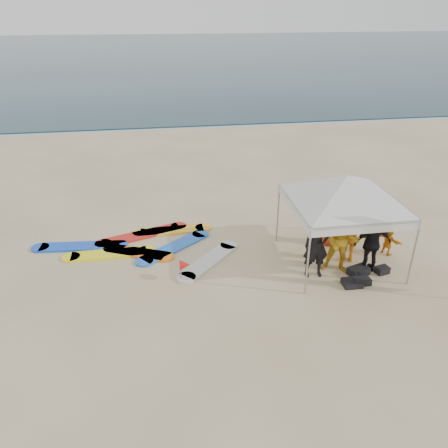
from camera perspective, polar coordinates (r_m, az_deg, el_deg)
ground at (r=10.92m, az=3.67°, el=-11.72°), size 120.00×120.00×0.00m
ocean at (r=68.65m, az=-7.67°, el=21.21°), size 160.00×84.00×0.08m
shoreline_foam at (r=27.42m, az=-4.53°, el=12.60°), size 160.00×1.20×0.01m
person_black_a at (r=12.06m, az=12.01°, el=-2.69°), size 0.73×0.50×1.93m
person_yellow at (r=12.38m, az=15.12°, el=-2.17°), size 1.17×1.06×1.96m
person_orange_a at (r=13.07m, az=16.18°, el=-1.06°), size 1.34×1.07×1.81m
person_black_b at (r=12.72m, az=18.79°, el=-2.36°), size 1.06×0.48×1.78m
person_orange_b at (r=13.84m, az=14.01°, el=0.43°), size 0.86×0.62×1.63m
person_seated at (r=13.96m, az=20.65°, el=-2.06°), size 0.60×0.85×0.89m
canopy_tent at (r=12.21m, az=15.85°, el=6.09°), size 4.07×4.07×3.07m
marker_pennant at (r=11.86m, az=-5.14°, el=-5.34°), size 0.28×0.28×0.64m
gear_pile at (r=12.66m, az=17.48°, el=-6.50°), size 1.55×0.95×0.22m
surfboard_spread at (r=13.83m, az=-10.26°, el=-2.83°), size 6.02×3.56×0.07m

